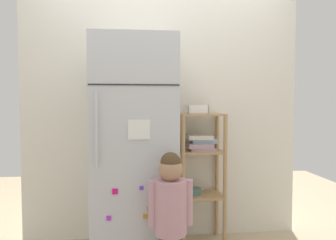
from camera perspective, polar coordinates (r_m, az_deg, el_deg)
kitchen_wall_back at (r=2.80m, az=-1.05°, el=0.43°), size 2.63×0.03×2.30m
refrigerator at (r=2.45m, az=-6.36°, el=-5.75°), size 0.66×0.70×1.80m
child_standing at (r=2.08m, az=0.50°, el=-16.53°), size 0.31×0.23×0.95m
pantry_shelf_unit at (r=2.71m, az=6.38°, el=-8.03°), size 0.41×0.31×1.19m
fruit_bin at (r=2.66m, az=5.82°, el=2.05°), size 0.18×0.14×0.08m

